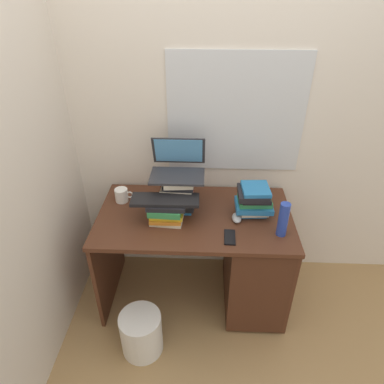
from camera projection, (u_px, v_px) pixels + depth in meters
ground_plane at (194, 293)px, 2.63m from camera, size 6.00×6.00×0.00m
wall_back at (198, 112)px, 2.26m from camera, size 6.00×0.06×2.60m
wall_left at (41, 134)px, 1.96m from camera, size 0.05×6.00×2.60m
desk at (240, 258)px, 2.37m from camera, size 1.27×0.71×0.75m
book_stack_tall at (178, 193)px, 2.23m from camera, size 0.23×0.22×0.23m
book_stack_keyboard_riser at (166, 210)px, 2.14m from camera, size 0.24×0.19×0.14m
book_stack_side at (254, 200)px, 2.17m from camera, size 0.24×0.19×0.21m
laptop at (178, 165)px, 2.19m from camera, size 0.35×0.29×0.22m
keyboard at (165, 200)px, 2.09m from camera, size 0.42×0.15×0.02m
computer_mouse at (237, 218)px, 2.16m from camera, size 0.06×0.10×0.04m
mug at (122, 195)px, 2.33m from camera, size 0.13×0.09×0.09m
water_bottle at (283, 220)px, 2.00m from camera, size 0.06×0.06×0.22m
cell_phone at (230, 237)px, 2.02m from camera, size 0.07×0.14×0.01m
wastebasket at (141, 333)px, 2.17m from camera, size 0.26×0.26×0.30m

